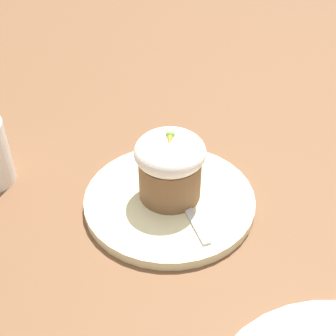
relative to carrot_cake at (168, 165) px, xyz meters
name	(u,v)px	position (x,y,z in m)	size (l,w,h in m)	color
ground_plane	(169,204)	(0.01, 0.00, -0.06)	(4.00, 4.00, 0.00)	brown
dessert_plate	(169,200)	(0.01, 0.00, -0.06)	(0.22, 0.22, 0.01)	beige
carrot_cake	(168,165)	(0.00, 0.00, 0.00)	(0.09, 0.09, 0.10)	brown
spoon	(182,198)	(0.01, 0.02, -0.05)	(0.12, 0.07, 0.01)	silver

